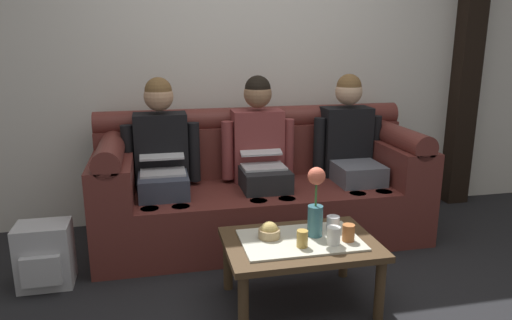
{
  "coord_description": "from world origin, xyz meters",
  "views": [
    {
      "loc": [
        -0.77,
        -2.21,
        1.49
      ],
      "look_at": [
        -0.09,
        0.92,
        0.67
      ],
      "focal_mm": 33.47,
      "sensor_mm": 36.0,
      "label": 1
    }
  ],
  "objects_px": {
    "couch": "(260,189)",
    "person_right": "(351,148)",
    "cup_far_left": "(348,233)",
    "cup_near_left": "(334,236)",
    "person_left": "(162,158)",
    "flower_vase": "(316,202)",
    "backpack_left": "(45,256)",
    "person_middle": "(260,153)",
    "snack_bowl": "(269,232)",
    "cup_far_center": "(333,223)",
    "coffee_table": "(300,249)",
    "cup_near_right": "(302,239)"
  },
  "relations": [
    {
      "from": "couch",
      "to": "person_right",
      "type": "bearing_deg",
      "value": -0.3
    },
    {
      "from": "cup_far_left",
      "to": "cup_near_left",
      "type": "bearing_deg",
      "value": -166.21
    },
    {
      "from": "person_left",
      "to": "flower_vase",
      "type": "relative_size",
      "value": 3.03
    },
    {
      "from": "backpack_left",
      "to": "person_middle",
      "type": "bearing_deg",
      "value": 18.2
    },
    {
      "from": "cup_far_left",
      "to": "person_right",
      "type": "bearing_deg",
      "value": 66.56
    },
    {
      "from": "snack_bowl",
      "to": "cup_far_left",
      "type": "distance_m",
      "value": 0.44
    },
    {
      "from": "couch",
      "to": "cup_far_left",
      "type": "relative_size",
      "value": 25.64
    },
    {
      "from": "person_right",
      "to": "flower_vase",
      "type": "distance_m",
      "value": 1.17
    },
    {
      "from": "flower_vase",
      "to": "cup_far_center",
      "type": "xyz_separation_m",
      "value": [
        0.13,
        0.05,
        -0.16
      ]
    },
    {
      "from": "coffee_table",
      "to": "cup_near_left",
      "type": "height_order",
      "value": "cup_near_left"
    },
    {
      "from": "person_right",
      "to": "cup_far_center",
      "type": "bearing_deg",
      "value": -118.3
    },
    {
      "from": "person_left",
      "to": "cup_far_center",
      "type": "distance_m",
      "value": 1.34
    },
    {
      "from": "coffee_table",
      "to": "flower_vase",
      "type": "bearing_deg",
      "value": 16.61
    },
    {
      "from": "person_middle",
      "to": "cup_far_center",
      "type": "relative_size",
      "value": 14.31
    },
    {
      "from": "person_right",
      "to": "couch",
      "type": "bearing_deg",
      "value": 179.7
    },
    {
      "from": "couch",
      "to": "backpack_left",
      "type": "xyz_separation_m",
      "value": [
        -1.46,
        -0.49,
        -0.17
      ]
    },
    {
      "from": "couch",
      "to": "person_middle",
      "type": "bearing_deg",
      "value": -90.0
    },
    {
      "from": "snack_bowl",
      "to": "cup_far_left",
      "type": "xyz_separation_m",
      "value": [
        0.42,
        -0.13,
        0.01
      ]
    },
    {
      "from": "backpack_left",
      "to": "person_left",
      "type": "bearing_deg",
      "value": 33.03
    },
    {
      "from": "snack_bowl",
      "to": "cup_far_left",
      "type": "height_order",
      "value": "same"
    },
    {
      "from": "couch",
      "to": "person_left",
      "type": "relative_size",
      "value": 1.97
    },
    {
      "from": "snack_bowl",
      "to": "cup_near_right",
      "type": "height_order",
      "value": "snack_bowl"
    },
    {
      "from": "person_middle",
      "to": "backpack_left",
      "type": "relative_size",
      "value": 3.06
    },
    {
      "from": "person_middle",
      "to": "cup_far_left",
      "type": "bearing_deg",
      "value": -76.9
    },
    {
      "from": "snack_bowl",
      "to": "person_right",
      "type": "bearing_deg",
      "value": 46.94
    },
    {
      "from": "couch",
      "to": "coffee_table",
      "type": "height_order",
      "value": "couch"
    },
    {
      "from": "cup_near_right",
      "to": "coffee_table",
      "type": "bearing_deg",
      "value": 77.6
    },
    {
      "from": "backpack_left",
      "to": "cup_far_left",
      "type": "bearing_deg",
      "value": -19.39
    },
    {
      "from": "coffee_table",
      "to": "flower_vase",
      "type": "xyz_separation_m",
      "value": [
        0.09,
        0.03,
        0.26
      ]
    },
    {
      "from": "cup_near_right",
      "to": "cup_near_left",
      "type": "bearing_deg",
      "value": -0.85
    },
    {
      "from": "person_left",
      "to": "person_middle",
      "type": "relative_size",
      "value": 1.0
    },
    {
      "from": "couch",
      "to": "cup_far_center",
      "type": "distance_m",
      "value": 0.96
    },
    {
      "from": "person_right",
      "to": "cup_far_center",
      "type": "xyz_separation_m",
      "value": [
        -0.5,
        -0.93,
        -0.22
      ]
    },
    {
      "from": "cup_near_left",
      "to": "coffee_table",
      "type": "bearing_deg",
      "value": 147.14
    },
    {
      "from": "cup_far_left",
      "to": "couch",
      "type": "bearing_deg",
      "value": 103.05
    },
    {
      "from": "snack_bowl",
      "to": "cup_far_center",
      "type": "bearing_deg",
      "value": 3.41
    },
    {
      "from": "coffee_table",
      "to": "cup_near_left",
      "type": "relative_size",
      "value": 8.63
    },
    {
      "from": "snack_bowl",
      "to": "person_middle",
      "type": "bearing_deg",
      "value": 80.1
    },
    {
      "from": "person_middle",
      "to": "person_right",
      "type": "height_order",
      "value": "same"
    },
    {
      "from": "person_left",
      "to": "cup_far_center",
      "type": "bearing_deg",
      "value": -44.41
    },
    {
      "from": "coffee_table",
      "to": "backpack_left",
      "type": "distance_m",
      "value": 1.56
    },
    {
      "from": "person_left",
      "to": "cup_far_left",
      "type": "relative_size",
      "value": 13.01
    },
    {
      "from": "coffee_table",
      "to": "cup_far_center",
      "type": "xyz_separation_m",
      "value": [
        0.22,
        0.08,
        0.1
      ]
    },
    {
      "from": "couch",
      "to": "coffee_table",
      "type": "relative_size",
      "value": 2.83
    },
    {
      "from": "person_middle",
      "to": "cup_near_right",
      "type": "relative_size",
      "value": 13.15
    },
    {
      "from": "coffee_table",
      "to": "cup_far_center",
      "type": "height_order",
      "value": "cup_far_center"
    },
    {
      "from": "person_right",
      "to": "flower_vase",
      "type": "relative_size",
      "value": 3.03
    },
    {
      "from": "snack_bowl",
      "to": "backpack_left",
      "type": "relative_size",
      "value": 0.31
    },
    {
      "from": "person_right",
      "to": "backpack_left",
      "type": "xyz_separation_m",
      "value": [
        -2.19,
        -0.48,
        -0.46
      ]
    },
    {
      "from": "cup_near_left",
      "to": "couch",
      "type": "bearing_deg",
      "value": 97.98
    }
  ]
}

